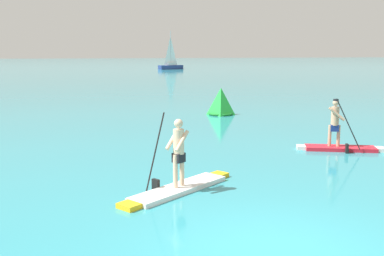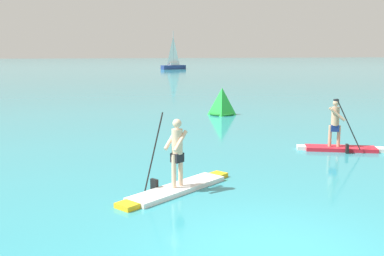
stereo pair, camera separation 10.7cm
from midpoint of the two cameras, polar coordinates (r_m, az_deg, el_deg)
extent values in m
plane|color=teal|center=(7.85, 10.34, -15.31)|extent=(440.00, 440.00, 0.00)
cube|color=white|center=(10.88, -1.91, -7.66)|extent=(2.71, 2.14, 0.11)
cube|color=yellow|center=(9.82, -8.27, -9.71)|extent=(0.55, 0.58, 0.11)
cube|color=yellow|center=(12.07, 3.21, -5.93)|extent=(0.51, 0.52, 0.11)
cylinder|color=beige|center=(10.66, -2.40, -5.48)|extent=(0.11, 0.11, 0.80)
cylinder|color=beige|center=(10.83, -1.56, -5.23)|extent=(0.11, 0.11, 0.80)
cube|color=black|center=(10.67, -1.98, -3.74)|extent=(0.34, 0.33, 0.22)
cylinder|color=beige|center=(10.59, -2.00, -1.72)|extent=(0.26, 0.26, 0.59)
sphere|color=beige|center=(10.51, -2.01, 0.58)|extent=(0.21, 0.21, 0.21)
cylinder|color=beige|center=(10.45, -1.56, -1.66)|extent=(0.42, 0.34, 0.49)
cylinder|color=beige|center=(10.65, -2.79, -1.45)|extent=(0.42, 0.34, 0.49)
cylinder|color=black|center=(10.68, -4.94, -2.97)|extent=(0.55, 0.40, 1.81)
cube|color=black|center=(10.89, -4.88, -7.26)|extent=(0.18, 0.21, 0.32)
cube|color=red|center=(16.05, 18.02, -2.45)|extent=(2.39, 1.52, 0.13)
cube|color=white|center=(16.34, 22.50, -2.50)|extent=(0.45, 0.55, 0.13)
cube|color=white|center=(15.86, 13.41, -2.37)|extent=(0.42, 0.49, 0.13)
cylinder|color=tan|center=(15.96, 17.80, -0.95)|extent=(0.11, 0.11, 0.72)
cylinder|color=tan|center=(15.91, 16.80, -0.94)|extent=(0.11, 0.11, 0.72)
cube|color=navy|center=(15.89, 17.35, 0.01)|extent=(0.32, 0.30, 0.22)
cylinder|color=tan|center=(15.83, 17.42, 1.45)|extent=(0.26, 0.26, 0.63)
sphere|color=tan|center=(15.77, 17.51, 3.06)|extent=(0.21, 0.21, 0.21)
cylinder|color=black|center=(15.76, 17.52, 3.40)|extent=(0.18, 0.18, 0.06)
cylinder|color=tan|center=(15.98, 17.52, 1.77)|extent=(0.48, 0.28, 0.46)
cylinder|color=tan|center=(15.68, 17.71, 1.62)|extent=(0.48, 0.28, 0.46)
cylinder|color=black|center=(15.49, 18.94, 0.45)|extent=(0.78, 0.36, 1.68)
cube|color=black|center=(15.64, 18.78, -2.49)|extent=(0.15, 0.22, 0.32)
pyramid|color=green|center=(23.76, 3.53, 3.38)|extent=(1.39, 1.39, 1.42)
torus|color=#167226|center=(23.84, 3.52, 1.82)|extent=(1.31, 1.31, 0.12)
cube|color=navy|center=(85.48, -2.74, 7.67)|extent=(4.93, 2.77, 0.76)
cylinder|color=#B2B2B7|center=(85.44, -2.76, 10.04)|extent=(0.12, 0.12, 6.32)
pyramid|color=white|center=(85.44, -2.76, 9.75)|extent=(1.96, 1.01, 5.24)
cube|color=silver|center=(85.47, -2.74, 8.07)|extent=(1.92, 1.42, 0.46)
camera|label=1|loc=(0.05, -90.20, -0.03)|focal=42.26mm
camera|label=2|loc=(0.05, 89.80, 0.03)|focal=42.26mm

